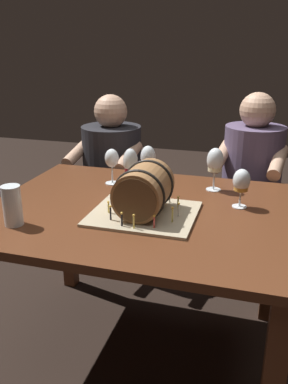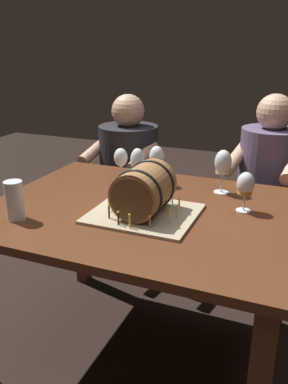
{
  "view_description": "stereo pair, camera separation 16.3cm",
  "coord_description": "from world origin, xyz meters",
  "views": [
    {
      "loc": [
        0.48,
        -1.54,
        1.42
      ],
      "look_at": [
        0.04,
        -0.07,
        0.86
      ],
      "focal_mm": 38.08,
      "sensor_mm": 36.0,
      "label": 1
    },
    {
      "loc": [
        0.63,
        -1.48,
        1.42
      ],
      "look_at": [
        0.04,
        -0.07,
        0.86
      ],
      "focal_mm": 38.08,
      "sensor_mm": 36.0,
      "label": 2
    }
  ],
  "objects": [
    {
      "name": "person_seated_left",
      "position": [
        -0.44,
        0.82,
        0.54
      ],
      "size": [
        0.42,
        0.5,
        1.13
      ],
      "color": "black",
      "rests_on": "ground"
    },
    {
      "name": "wine_glass_empty",
      "position": [
        -0.22,
        0.27,
        0.88
      ],
      "size": [
        0.07,
        0.07,
        0.18
      ],
      "color": "white",
      "rests_on": "dining_table"
    },
    {
      "name": "dining_table",
      "position": [
        0.0,
        0.0,
        0.65
      ],
      "size": [
        1.29,
        1.02,
        0.76
      ],
      "color": "#562D19",
      "rests_on": "ground"
    },
    {
      "name": "wine_glass_rose",
      "position": [
        -0.05,
        0.32,
        0.89
      ],
      "size": [
        0.07,
        0.07,
        0.19
      ],
      "color": "white",
      "rests_on": "dining_table"
    },
    {
      "name": "ground_plane",
      "position": [
        0.0,
        0.0,
        0.0
      ],
      "size": [
        8.0,
        8.0,
        0.0
      ],
      "primitive_type": "plane",
      "color": "black"
    },
    {
      "name": "barrel_cake",
      "position": [
        0.04,
        -0.07,
        0.85
      ],
      "size": [
        0.42,
        0.37,
        0.22
      ],
      "color": "tan",
      "rests_on": "dining_table"
    },
    {
      "name": "person_seated_right",
      "position": [
        0.44,
        0.82,
        0.54
      ],
      "size": [
        0.42,
        0.5,
        1.17
      ],
      "color": "#372D40",
      "rests_on": "ground"
    },
    {
      "name": "wine_glass_amber",
      "position": [
        0.41,
        0.13,
        0.87
      ],
      "size": [
        0.07,
        0.07,
        0.17
      ],
      "color": "white",
      "rests_on": "dining_table"
    },
    {
      "name": "beer_pint",
      "position": [
        -0.41,
        -0.3,
        0.83
      ],
      "size": [
        0.07,
        0.07,
        0.16
      ],
      "color": "white",
      "rests_on": "dining_table"
    },
    {
      "name": "wine_glass_red",
      "position": [
        -0.1,
        0.21,
        0.89
      ],
      "size": [
        0.07,
        0.07,
        0.2
      ],
      "color": "white",
      "rests_on": "dining_table"
    },
    {
      "name": "wine_glass_white",
      "position": [
        0.27,
        0.31,
        0.9
      ],
      "size": [
        0.08,
        0.08,
        0.21
      ],
      "color": "white",
      "rests_on": "dining_table"
    }
  ]
}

